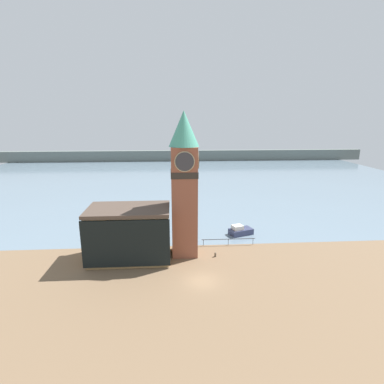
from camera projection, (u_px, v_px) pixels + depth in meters
ground_plane at (202, 281)px, 38.13m from camera, size 160.00×160.00×0.00m
water at (182, 176)px, 106.89m from camera, size 160.00×120.00×0.00m
far_shoreline at (179, 156)px, 145.03m from camera, size 180.00×3.00×5.00m
pier_railing at (228, 240)px, 48.65m from camera, size 8.77×0.08×1.09m
clock_tower at (184, 182)px, 43.21m from camera, size 4.27×4.27×21.23m
pier_building at (129, 233)px, 43.46m from camera, size 11.79×7.35×7.74m
boat_near at (240, 231)px, 53.26m from camera, size 4.55×3.42×1.78m
mooring_bollard_near at (215, 254)px, 44.71m from camera, size 0.29×0.29×0.68m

